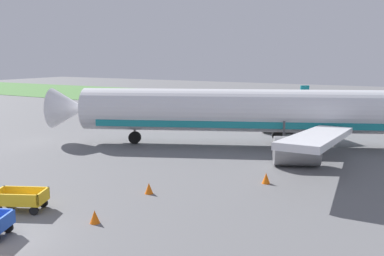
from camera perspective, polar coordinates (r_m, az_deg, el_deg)
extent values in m
cube|color=#518442|center=(72.78, 16.52, 3.09)|extent=(220.00, 28.00, 0.06)
cylinder|color=silver|center=(37.17, 8.15, 2.34)|extent=(29.01, 15.29, 3.70)
cube|color=teal|center=(37.31, 8.11, 0.79)|extent=(26.18, 13.93, 0.56)
cone|color=silver|center=(40.04, -16.18, 2.57)|extent=(4.38, 4.60, 3.63)
cube|color=silver|center=(29.54, 16.78, -1.15)|extent=(2.91, 13.06, 1.35)
cylinder|color=gray|center=(31.11, 13.90, -3.03)|extent=(3.77, 3.20, 2.10)
cube|color=silver|center=(45.86, 12.89, 2.72)|extent=(11.07, 10.99, 1.35)
cube|color=teal|center=(52.54, 14.92, 4.53)|extent=(0.92, 0.92, 1.90)
cylinder|color=gray|center=(44.37, 11.49, 0.79)|extent=(3.77, 3.20, 2.10)
cylinder|color=#4C4C51|center=(38.43, -7.75, 0.21)|extent=(0.20, 0.20, 2.04)
cylinder|color=black|center=(38.61, -7.71, -1.29)|extent=(1.19, 0.85, 1.10)
cylinder|color=#4C4C51|center=(35.43, 12.27, -0.72)|extent=(0.20, 0.20, 2.04)
cylinder|color=black|center=(35.63, 12.21, -2.33)|extent=(1.19, 0.85, 1.10)
cylinder|color=#4C4C51|center=(39.75, 11.58, 0.41)|extent=(0.20, 0.20, 2.04)
cylinder|color=black|center=(39.92, 11.53, -1.03)|extent=(1.19, 0.85, 1.10)
cube|color=#234CB2|center=(20.35, -23.73, -11.34)|extent=(0.67, 1.32, 0.55)
cylinder|color=black|center=(21.12, -23.53, -12.22)|extent=(0.47, 0.33, 0.44)
cube|color=gold|center=(23.61, -22.07, -9.15)|extent=(2.86, 2.31, 0.08)
cube|color=gold|center=(22.97, -22.85, -8.90)|extent=(2.31, 1.13, 0.55)
cube|color=gold|center=(24.07, -21.43, -7.97)|extent=(2.31, 1.13, 0.55)
cube|color=gold|center=(23.01, -19.42, -8.65)|extent=(0.67, 1.31, 0.55)
cylinder|color=black|center=(24.58, -23.43, -9.14)|extent=(0.47, 0.33, 0.44)
cylinder|color=black|center=(22.82, -20.52, -10.39)|extent=(0.47, 0.33, 0.44)
cylinder|color=black|center=(23.78, -19.38, -9.52)|extent=(0.47, 0.33, 0.44)
cone|color=orange|center=(24.65, -5.83, -8.08)|extent=(0.49, 0.49, 0.64)
cone|color=orange|center=(26.81, 9.95, -6.67)|extent=(0.51, 0.51, 0.67)
cone|color=orange|center=(20.92, -12.97, -11.57)|extent=(0.48, 0.48, 0.63)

